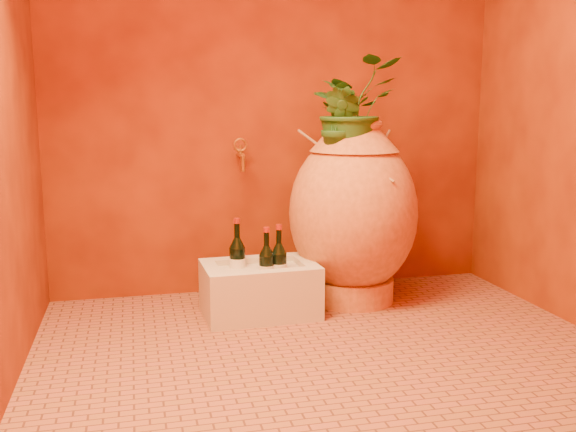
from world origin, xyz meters
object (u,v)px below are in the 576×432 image
object	(u,v)px
wine_bottle_c	(279,266)
wall_tap	(241,153)
wine_bottle_a	(237,261)
wine_bottle_b	(267,268)
stone_basin	(260,290)
amphora	(353,212)

from	to	relation	value
wine_bottle_c	wall_tap	bearing A→B (deg)	104.20
wine_bottle_a	wine_bottle_b	bearing A→B (deg)	-48.17
stone_basin	wine_bottle_a	xyz separation A→B (m)	(-0.10, 0.07, 0.14)
wine_bottle_a	wine_bottle_c	size ratio (longest dim) A/B	1.05
amphora	stone_basin	xyz separation A→B (m)	(-0.53, -0.12, -0.36)
amphora	wall_tap	distance (m)	0.68
wine_bottle_b	wine_bottle_a	bearing A→B (deg)	131.83
stone_basin	amphora	bearing A→B (deg)	12.38
amphora	wine_bottle_a	world-z (taller)	amphora
stone_basin	wall_tap	size ratio (longest dim) A/B	3.28
wine_bottle_a	wine_bottle_b	size ratio (longest dim) A/B	1.08
amphora	stone_basin	bearing A→B (deg)	-167.62
wine_bottle_b	wall_tap	size ratio (longest dim) A/B	1.81
stone_basin	wine_bottle_c	size ratio (longest dim) A/B	1.77
stone_basin	wine_bottle_b	bearing A→B (deg)	-72.26
wine_bottle_a	wine_bottle_b	xyz separation A→B (m)	(0.12, -0.14, -0.01)
wall_tap	wine_bottle_a	bearing A→B (deg)	-103.83
wall_tap	wine_bottle_b	bearing A→B (deg)	-84.10
amphora	wine_bottle_b	distance (m)	0.59
amphora	wall_tap	bearing A→B (deg)	154.72
amphora	wall_tap	size ratio (longest dim) A/B	5.56
amphora	stone_basin	world-z (taller)	amphora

